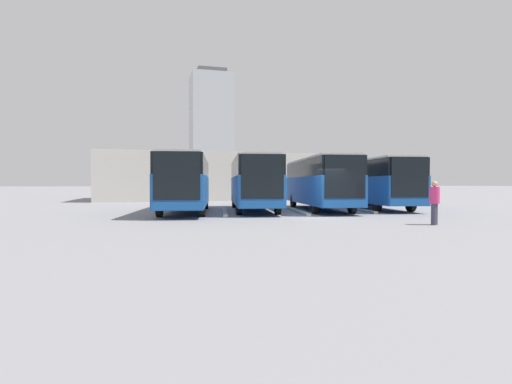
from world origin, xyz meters
TOP-DOWN VIEW (x-y plane):
  - ground_plane at (0.00, 0.00)m, footprint 600.00×600.00m
  - bus_0 at (-6.45, -5.65)m, footprint 4.18×10.96m
  - curb_divider_0 at (-4.30, -4.07)m, footprint 1.28×6.35m
  - bus_1 at (-2.15, -5.09)m, footprint 4.18×10.96m
  - curb_divider_1 at (0.00, -3.50)m, footprint 1.28×6.35m
  - bus_2 at (2.15, -5.66)m, footprint 4.18×10.96m
  - curb_divider_2 at (4.30, -4.07)m, footprint 1.28×6.35m
  - bus_3 at (6.46, -5.13)m, footprint 4.18×10.96m
  - pedestrian at (-2.95, 4.87)m, footprint 0.57×0.57m
  - station_building at (0.00, -24.82)m, footprint 27.51×12.67m
  - office_tower at (-19.02, -167.39)m, footprint 18.70×18.70m

SIDE VIEW (x-z plane):
  - ground_plane at x=0.00m, z-range 0.00..0.00m
  - curb_divider_0 at x=-4.30m, z-range 0.00..0.15m
  - curb_divider_1 at x=0.00m, z-range 0.00..0.15m
  - curb_divider_2 at x=4.30m, z-range 0.00..0.15m
  - pedestrian at x=-2.95m, z-range 0.07..1.90m
  - bus_0 at x=-6.45m, z-range 0.19..3.54m
  - bus_1 at x=-2.15m, z-range 0.19..3.54m
  - bus_2 at x=2.15m, z-range 0.19..3.54m
  - bus_3 at x=6.46m, z-range 0.19..3.54m
  - station_building at x=0.00m, z-range 0.03..4.98m
  - office_tower at x=-19.02m, z-range -0.60..54.13m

